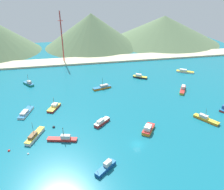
{
  "coord_description": "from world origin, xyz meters",
  "views": [
    {
      "loc": [
        -21.94,
        -61.65,
        51.63
      ],
      "look_at": [
        -1.08,
        40.0,
        0.54
      ],
      "focal_mm": 36.2,
      "sensor_mm": 36.0,
      "label": 1
    }
  ],
  "objects_px": {
    "fishing_boat_14": "(148,129)",
    "fishing_boat_0": "(102,122)",
    "buoy_1": "(9,151)",
    "fishing_boat_13": "(140,77)",
    "fishing_boat_2": "(185,71)",
    "fishing_boat_11": "(106,167)",
    "fishing_boat_1": "(26,112)",
    "fishing_boat_5": "(29,83)",
    "buoy_2": "(28,154)",
    "buoy_0": "(54,127)",
    "fishing_boat_10": "(35,136)",
    "fishing_boat_8": "(183,89)",
    "fishing_boat_7": "(63,139)",
    "fishing_boat_4": "(206,119)",
    "fishing_boat_9": "(54,107)",
    "fishing_boat_3": "(224,108)",
    "fishing_boat_12": "(102,87)",
    "radio_tower": "(62,37)"
  },
  "relations": [
    {
      "from": "fishing_boat_1",
      "to": "fishing_boat_2",
      "type": "distance_m",
      "value": 100.29
    },
    {
      "from": "fishing_boat_3",
      "to": "fishing_boat_7",
      "type": "relative_size",
      "value": 0.61
    },
    {
      "from": "buoy_1",
      "to": "fishing_boat_13",
      "type": "bearing_deg",
      "value": 40.55
    },
    {
      "from": "fishing_boat_9",
      "to": "buoy_1",
      "type": "distance_m",
      "value": 30.82
    },
    {
      "from": "fishing_boat_7",
      "to": "fishing_boat_10",
      "type": "height_order",
      "value": "fishing_boat_10"
    },
    {
      "from": "fishing_boat_5",
      "to": "fishing_boat_9",
      "type": "relative_size",
      "value": 0.88
    },
    {
      "from": "fishing_boat_5",
      "to": "buoy_2",
      "type": "bearing_deg",
      "value": -83.51
    },
    {
      "from": "fishing_boat_7",
      "to": "fishing_boat_8",
      "type": "distance_m",
      "value": 70.5
    },
    {
      "from": "fishing_boat_9",
      "to": "fishing_boat_2",
      "type": "bearing_deg",
      "value": 21.23
    },
    {
      "from": "fishing_boat_7",
      "to": "radio_tower",
      "type": "distance_m",
      "value": 95.36
    },
    {
      "from": "fishing_boat_0",
      "to": "fishing_boat_12",
      "type": "xyz_separation_m",
      "value": [
        6.0,
        34.47,
        -0.07
      ]
    },
    {
      "from": "fishing_boat_5",
      "to": "fishing_boat_7",
      "type": "height_order",
      "value": "fishing_boat_5"
    },
    {
      "from": "fishing_boat_8",
      "to": "fishing_boat_11",
      "type": "relative_size",
      "value": 1.37
    },
    {
      "from": "fishing_boat_0",
      "to": "fishing_boat_10",
      "type": "relative_size",
      "value": 0.68
    },
    {
      "from": "fishing_boat_12",
      "to": "radio_tower",
      "type": "bearing_deg",
      "value": 111.2
    },
    {
      "from": "fishing_boat_9",
      "to": "fishing_boat_10",
      "type": "relative_size",
      "value": 0.8
    },
    {
      "from": "fishing_boat_0",
      "to": "fishing_boat_1",
      "type": "xyz_separation_m",
      "value": [
        -31.74,
        14.68,
        -0.23
      ]
    },
    {
      "from": "fishing_boat_2",
      "to": "fishing_boat_4",
      "type": "height_order",
      "value": "fishing_boat_4"
    },
    {
      "from": "buoy_0",
      "to": "buoy_2",
      "type": "xyz_separation_m",
      "value": [
        -8.07,
        -14.43,
        -0.07
      ]
    },
    {
      "from": "fishing_boat_2",
      "to": "fishing_boat_11",
      "type": "distance_m",
      "value": 98.89
    },
    {
      "from": "fishing_boat_9",
      "to": "fishing_boat_10",
      "type": "height_order",
      "value": "fishing_boat_10"
    },
    {
      "from": "fishing_boat_4",
      "to": "radio_tower",
      "type": "distance_m",
      "value": 109.65
    },
    {
      "from": "fishing_boat_13",
      "to": "fishing_boat_1",
      "type": "bearing_deg",
      "value": -153.96
    },
    {
      "from": "fishing_boat_4",
      "to": "fishing_boat_8",
      "type": "distance_m",
      "value": 29.35
    },
    {
      "from": "fishing_boat_14",
      "to": "buoy_2",
      "type": "relative_size",
      "value": 12.19
    },
    {
      "from": "fishing_boat_7",
      "to": "fishing_boat_13",
      "type": "distance_m",
      "value": 70.8
    },
    {
      "from": "fishing_boat_0",
      "to": "radio_tower",
      "type": "relative_size",
      "value": 0.21
    },
    {
      "from": "fishing_boat_14",
      "to": "buoy_1",
      "type": "distance_m",
      "value": 50.99
    },
    {
      "from": "fishing_boat_2",
      "to": "fishing_boat_5",
      "type": "distance_m",
      "value": 96.86
    },
    {
      "from": "fishing_boat_1",
      "to": "buoy_0",
      "type": "height_order",
      "value": "fishing_boat_1"
    },
    {
      "from": "fishing_boat_10",
      "to": "fishing_boat_5",
      "type": "bearing_deg",
      "value": 99.04
    },
    {
      "from": "fishing_boat_2",
      "to": "fishing_boat_8",
      "type": "bearing_deg",
      "value": -119.54
    },
    {
      "from": "fishing_boat_2",
      "to": "buoy_1",
      "type": "distance_m",
      "value": 113.2
    },
    {
      "from": "fishing_boat_7",
      "to": "buoy_2",
      "type": "height_order",
      "value": "fishing_boat_7"
    },
    {
      "from": "fishing_boat_3",
      "to": "fishing_boat_7",
      "type": "xyz_separation_m",
      "value": [
        -72.23,
        -8.04,
        -0.03
      ]
    },
    {
      "from": "fishing_boat_0",
      "to": "fishing_boat_5",
      "type": "distance_m",
      "value": 58.73
    },
    {
      "from": "fishing_boat_14",
      "to": "fishing_boat_0",
      "type": "bearing_deg",
      "value": 152.83
    },
    {
      "from": "fishing_boat_8",
      "to": "fishing_boat_13",
      "type": "bearing_deg",
      "value": 126.78
    },
    {
      "from": "buoy_0",
      "to": "radio_tower",
      "type": "height_order",
      "value": "radio_tower"
    },
    {
      "from": "fishing_boat_0",
      "to": "fishing_boat_10",
      "type": "distance_m",
      "value": 26.36
    },
    {
      "from": "buoy_0",
      "to": "fishing_boat_14",
      "type": "bearing_deg",
      "value": -15.27
    },
    {
      "from": "buoy_0",
      "to": "fishing_boat_10",
      "type": "bearing_deg",
      "value": -141.7
    },
    {
      "from": "buoy_0",
      "to": "fishing_boat_7",
      "type": "bearing_deg",
      "value": -68.39
    },
    {
      "from": "fishing_boat_11",
      "to": "fishing_boat_14",
      "type": "xyz_separation_m",
      "value": [
        19.75,
        16.71,
        0.15
      ]
    },
    {
      "from": "fishing_boat_8",
      "to": "fishing_boat_13",
      "type": "height_order",
      "value": "fishing_boat_13"
    },
    {
      "from": "fishing_boat_2",
      "to": "fishing_boat_0",
      "type": "bearing_deg",
      "value": -142.05
    },
    {
      "from": "fishing_boat_2",
      "to": "fishing_boat_10",
      "type": "bearing_deg",
      "value": -149.14
    },
    {
      "from": "fishing_boat_1",
      "to": "fishing_boat_13",
      "type": "distance_m",
      "value": 69.76
    },
    {
      "from": "fishing_boat_11",
      "to": "fishing_boat_10",
      "type": "bearing_deg",
      "value": 137.54
    },
    {
      "from": "fishing_boat_14",
      "to": "fishing_boat_12",
      "type": "bearing_deg",
      "value": 104.24
    }
  ]
}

